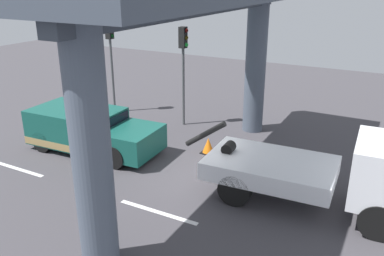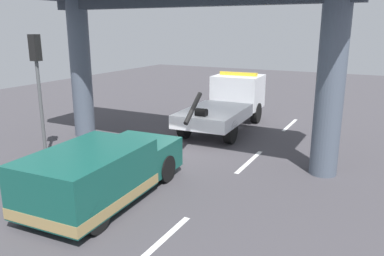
# 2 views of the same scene
# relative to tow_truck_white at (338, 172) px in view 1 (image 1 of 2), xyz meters

# --- Properties ---
(ground_plane) EXTENTS (60.00, 40.00, 0.10)m
(ground_plane) POSITION_rel_tow_truck_white_xyz_m (-4.42, -0.04, -1.25)
(ground_plane) COLOR #423F44
(lane_stripe_west) EXTENTS (2.60, 0.16, 0.01)m
(lane_stripe_west) POSITION_rel_tow_truck_white_xyz_m (-10.42, -2.63, -1.20)
(lane_stripe_west) COLOR silver
(lane_stripe_west) RESTS_ON ground
(lane_stripe_mid) EXTENTS (2.60, 0.16, 0.01)m
(lane_stripe_mid) POSITION_rel_tow_truck_white_xyz_m (-4.42, -2.63, -1.20)
(lane_stripe_mid) COLOR silver
(lane_stripe_mid) RESTS_ON ground
(tow_truck_white) EXTENTS (7.30, 2.67, 2.46)m
(tow_truck_white) POSITION_rel_tow_truck_white_xyz_m (0.00, 0.00, 0.00)
(tow_truck_white) COLOR white
(tow_truck_white) RESTS_ON ground
(towed_van_green) EXTENTS (5.30, 2.43, 1.58)m
(towed_van_green) POSITION_rel_tow_truck_white_xyz_m (-9.25, -0.04, -0.42)
(towed_van_green) COLOR #145147
(towed_van_green) RESTS_ON ground
(overpass_structure) EXTENTS (3.60, 12.19, 6.74)m
(overpass_structure) POSITION_rel_tow_truck_white_xyz_m (-4.39, -0.04, 4.47)
(overpass_structure) COLOR #4C5666
(overpass_structure) RESTS_ON ground
(traffic_light_near) EXTENTS (0.39, 0.32, 4.53)m
(traffic_light_near) POSITION_rel_tow_truck_white_xyz_m (-11.40, 4.20, 2.09)
(traffic_light_near) COLOR #515456
(traffic_light_near) RESTS_ON ground
(traffic_light_far) EXTENTS (0.39, 0.32, 4.42)m
(traffic_light_far) POSITION_rel_tow_truck_white_xyz_m (-7.40, 4.20, 2.02)
(traffic_light_far) COLOR #515456
(traffic_light_far) RESTS_ON ground
(traffic_cone_orange) EXTENTS (0.51, 0.51, 0.61)m
(traffic_cone_orange) POSITION_rel_tow_truck_white_xyz_m (-5.00, 1.85, -0.91)
(traffic_cone_orange) COLOR orange
(traffic_cone_orange) RESTS_ON ground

